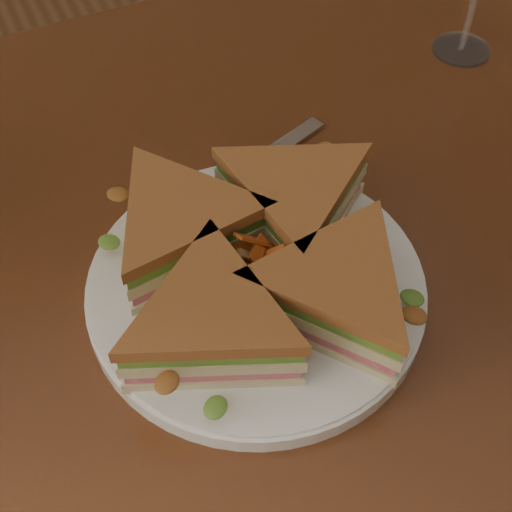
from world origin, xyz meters
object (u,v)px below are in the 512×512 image
object	(u,v)px
plate	(256,288)
sandwich_wedges	(256,260)
spoon	(167,253)
table	(232,318)
knife	(235,179)

from	to	relation	value
plate	sandwich_wedges	world-z (taller)	sandwich_wedges
plate	spoon	size ratio (longest dim) A/B	1.50
plate	table	bearing A→B (deg)	93.50
table	sandwich_wedges	size ratio (longest dim) A/B	3.75
sandwich_wedges	knife	world-z (taller)	sandwich_wedges
spoon	knife	bearing A→B (deg)	22.62
table	sandwich_wedges	bearing A→B (deg)	-86.50
plate	knife	size ratio (longest dim) A/B	1.32
spoon	knife	size ratio (longest dim) A/B	0.88
plate	sandwich_wedges	bearing A→B (deg)	0.00
knife	plate	bearing A→B (deg)	-125.47
table	knife	size ratio (longest dim) A/B	5.79
spoon	table	bearing A→B (deg)	-33.12
table	plate	world-z (taller)	plate
sandwich_wedges	spoon	distance (m)	0.10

